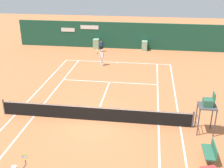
# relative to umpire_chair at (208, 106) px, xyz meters

# --- Properties ---
(ground_plane) EXTENTS (80.00, 80.00, 0.01)m
(ground_plane) POSITION_rel_umpire_chair_xyz_m (-6.62, 0.97, -1.71)
(ground_plane) COLOR #C67042
(tennis_net) EXTENTS (12.10, 0.10, 1.07)m
(tennis_net) POSITION_rel_umpire_chair_xyz_m (-6.62, 0.39, -1.20)
(tennis_net) COLOR #4C4C51
(tennis_net) RESTS_ON ground_plane
(sponsor_back_wall) EXTENTS (25.00, 1.02, 3.05)m
(sponsor_back_wall) POSITION_rel_umpire_chair_xyz_m (-6.65, 17.36, -0.24)
(sponsor_back_wall) COLOR #194C38
(sponsor_back_wall) RESTS_ON ground_plane
(umpire_chair) EXTENTS (1.00, 1.00, 2.52)m
(umpire_chair) POSITION_rel_umpire_chair_xyz_m (0.00, 0.00, 0.00)
(umpire_chair) COLOR #47474C
(umpire_chair) RESTS_ON ground_plane
(player_bench) EXTENTS (0.54, 1.35, 0.88)m
(player_bench) POSITION_rel_umpire_chair_xyz_m (-0.13, -2.60, -1.21)
(player_bench) COLOR #38383D
(player_bench) RESTS_ON ground_plane
(player_on_baseline) EXTENTS (0.75, 0.65, 1.81)m
(player_on_baseline) POSITION_rel_umpire_chair_xyz_m (-8.01, 10.95, -0.76)
(player_on_baseline) COLOR white
(player_on_baseline) RESTS_ON ground_plane
(ball_kid_centre_post) EXTENTS (0.41, 0.20, 1.25)m
(ball_kid_centre_post) POSITION_rel_umpire_chair_xyz_m (-8.89, 15.67, -0.99)
(ball_kid_centre_post) COLOR black
(ball_kid_centre_post) RESTS_ON ground_plane
(tennis_ball_by_sideline) EXTENTS (0.07, 0.07, 0.07)m
(tennis_ball_by_sideline) POSITION_rel_umpire_chair_xyz_m (-3.26, 6.72, -1.68)
(tennis_ball_by_sideline) COLOR #CCE033
(tennis_ball_by_sideline) RESTS_ON ground_plane
(tennis_ball_mid_court) EXTENTS (0.07, 0.07, 0.07)m
(tennis_ball_mid_court) POSITION_rel_umpire_chair_xyz_m (-9.19, 11.05, -1.68)
(tennis_ball_mid_court) COLOR #CCE033
(tennis_ball_mid_court) RESTS_ON ground_plane
(tennis_ball_near_service_line) EXTENTS (0.07, 0.07, 0.07)m
(tennis_ball_near_service_line) POSITION_rel_umpire_chair_xyz_m (-2.24, 5.74, -1.68)
(tennis_ball_near_service_line) COLOR #CCE033
(tennis_ball_near_service_line) RESTS_ON ground_plane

